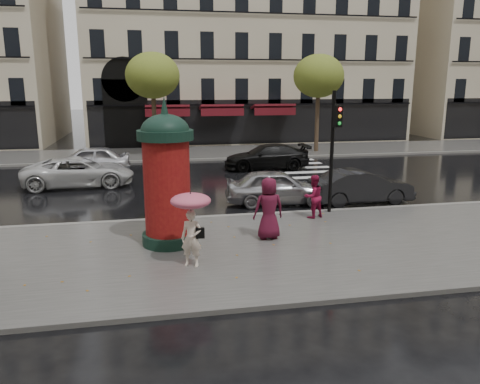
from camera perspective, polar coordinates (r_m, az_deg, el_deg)
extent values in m
plane|color=black|center=(13.81, -0.56, -6.75)|extent=(160.00, 160.00, 0.00)
cube|color=#474744|center=(13.32, -0.17, -7.23)|extent=(90.00, 7.00, 0.12)
cube|color=#474744|center=(32.20, -6.67, 4.71)|extent=(90.00, 6.00, 0.12)
cube|color=slate|center=(16.60, -2.43, -3.08)|extent=(90.00, 0.25, 0.14)
cube|color=slate|center=(29.24, -6.22, 3.90)|extent=(90.00, 0.25, 0.14)
cube|color=silver|center=(24.33, 9.33, 1.80)|extent=(3.60, 11.75, 0.01)
cube|color=#B7A88C|center=(43.91, 0.12, 20.01)|extent=(26.00, 14.00, 20.00)
cylinder|color=#38281C|center=(30.85, -10.40, 8.97)|extent=(0.28, 0.28, 5.20)
ellipsoid|color=#46611E|center=(30.79, -10.61, 13.80)|extent=(3.40, 3.40, 2.89)
cylinder|color=#38281C|center=(32.86, 9.40, 9.25)|extent=(0.28, 0.28, 5.20)
ellipsoid|color=#46611E|center=(32.80, 9.57, 13.78)|extent=(3.40, 3.40, 2.89)
imported|color=beige|center=(11.98, -5.93, -5.63)|extent=(0.63, 0.52, 1.47)
cylinder|color=black|center=(11.83, -5.98, -3.37)|extent=(0.02, 0.02, 0.93)
ellipsoid|color=#DB2985|center=(11.70, -6.04, -1.07)|extent=(1.02, 1.02, 0.36)
cone|color=black|center=(11.66, -6.06, -0.09)|extent=(0.04, 0.04, 0.08)
cube|color=black|center=(11.90, -4.88, -4.99)|extent=(0.22, 0.10, 0.27)
imported|color=maroon|center=(16.38, 8.93, -0.54)|extent=(0.87, 0.77, 1.51)
imported|color=#501024|center=(13.97, 3.52, -2.00)|extent=(0.95, 0.65, 1.87)
cylinder|color=black|center=(13.88, -8.65, -5.56)|extent=(1.53, 1.53, 0.33)
cylinder|color=maroon|center=(13.48, -8.88, 0.63)|extent=(1.31, 1.31, 2.73)
cylinder|color=black|center=(13.24, -9.10, 6.88)|extent=(1.57, 1.57, 0.27)
ellipsoid|color=black|center=(13.23, -9.12, 7.35)|extent=(1.36, 1.36, 0.95)
cone|color=black|center=(13.18, -9.23, 10.43)|extent=(0.22, 0.22, 0.49)
cylinder|color=black|center=(16.98, 11.12, 4.72)|extent=(0.13, 0.13, 4.34)
cube|color=black|center=(16.67, 11.84, 9.03)|extent=(0.32, 0.27, 0.76)
imported|color=#9A9A9E|center=(18.58, 4.55, 0.64)|extent=(4.24, 2.04, 1.40)
imported|color=black|center=(19.28, 14.53, 0.64)|extent=(4.14, 1.56, 1.35)
imported|color=silver|center=(22.96, -19.05, 2.33)|extent=(5.10, 2.57, 1.38)
imported|color=black|center=(26.32, 3.25, 4.31)|extent=(4.78, 2.01, 1.38)
imported|color=silver|center=(25.94, -18.10, 3.69)|extent=(4.50, 2.03, 1.50)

